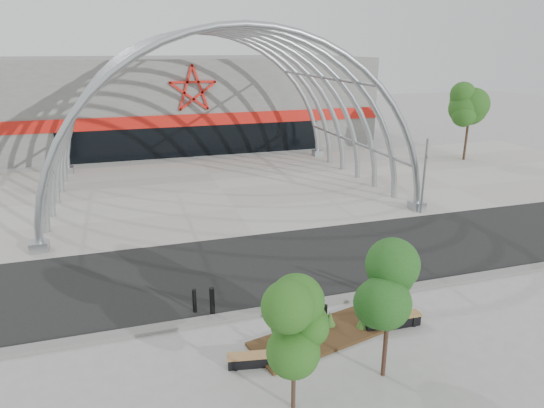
% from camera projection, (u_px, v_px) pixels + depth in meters
% --- Properties ---
extents(ground, '(140.00, 140.00, 0.00)m').
position_uv_depth(ground, '(304.00, 303.00, 17.96)').
color(ground, gray).
rests_on(ground, ground).
extents(road, '(140.00, 7.00, 0.02)m').
position_uv_depth(road, '(275.00, 264.00, 21.13)').
color(road, black).
rests_on(road, ground).
extents(forecourt, '(60.00, 17.00, 0.04)m').
position_uv_depth(forecourt, '(221.00, 189.00, 32.01)').
color(forecourt, '#A8A198').
rests_on(forecourt, ground).
extents(kerb, '(60.00, 0.50, 0.12)m').
position_uv_depth(kerb, '(306.00, 305.00, 17.71)').
color(kerb, slate).
rests_on(kerb, ground).
extents(arena_building, '(34.00, 15.24, 8.00)m').
position_uv_depth(arena_building, '(182.00, 100.00, 47.06)').
color(arena_building, slate).
rests_on(arena_building, ground).
extents(vault_canopy, '(20.80, 15.80, 20.36)m').
position_uv_depth(vault_canopy, '(221.00, 189.00, 32.02)').
color(vault_canopy, '#999FA4').
rests_on(vault_canopy, ground).
extents(planting_bed, '(5.93, 3.02, 0.60)m').
position_uv_depth(planting_bed, '(331.00, 330.00, 16.00)').
color(planting_bed, '#332714').
rests_on(planting_bed, ground).
extents(signal_pole, '(0.34, 0.59, 4.29)m').
position_uv_depth(signal_pole, '(424.00, 175.00, 26.77)').
color(signal_pole, slate).
rests_on(signal_pole, ground).
extents(street_tree_0, '(1.59, 1.59, 3.61)m').
position_uv_depth(street_tree_0, '(295.00, 321.00, 11.97)').
color(street_tree_0, '#331F19').
rests_on(street_tree_0, ground).
extents(street_tree_1, '(1.61, 1.61, 3.82)m').
position_uv_depth(street_tree_1, '(390.00, 290.00, 13.18)').
color(street_tree_1, black).
rests_on(street_tree_1, ground).
extents(bench_0, '(1.87, 0.70, 0.38)m').
position_uv_depth(bench_0, '(258.00, 360.00, 14.40)').
color(bench_0, black).
rests_on(bench_0, ground).
extents(bench_1, '(2.04, 0.49, 0.43)m').
position_uv_depth(bench_1, '(392.00, 322.00, 16.35)').
color(bench_1, black).
rests_on(bench_1, ground).
extents(bollard_0, '(0.14, 0.14, 0.90)m').
position_uv_depth(bollard_0, '(194.00, 301.00, 17.19)').
color(bollard_0, black).
rests_on(bollard_0, ground).
extents(bollard_1, '(0.17, 0.17, 1.08)m').
position_uv_depth(bollard_1, '(212.00, 302.00, 16.93)').
color(bollard_1, black).
rests_on(bollard_1, ground).
extents(bollard_2, '(0.14, 0.14, 0.88)m').
position_uv_depth(bollard_2, '(325.00, 317.00, 16.21)').
color(bollard_2, black).
rests_on(bollard_2, ground).
extents(bollard_3, '(0.17, 0.17, 1.04)m').
position_uv_depth(bollard_3, '(394.00, 285.00, 18.17)').
color(bollard_3, black).
rests_on(bollard_3, ground).
extents(bollard_4, '(0.18, 0.18, 1.10)m').
position_uv_depth(bollard_4, '(372.00, 282.00, 18.36)').
color(bollard_4, black).
rests_on(bollard_4, ground).
extents(bg_tree_1, '(2.70, 2.70, 5.91)m').
position_uv_depth(bg_tree_1, '(470.00, 108.00, 38.87)').
color(bg_tree_1, black).
rests_on(bg_tree_1, ground).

